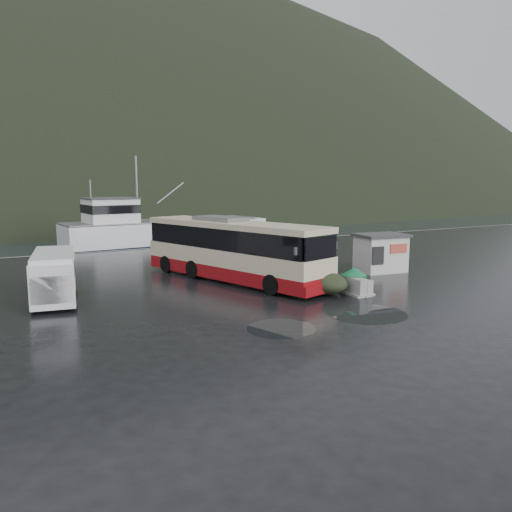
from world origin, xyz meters
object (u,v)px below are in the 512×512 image
ticket_kiosk (380,271)px  dome_tent (322,293)px  waste_bin_left (299,293)px  jersey_barrier_a (354,294)px  waste_bin_right (354,292)px  fishing_trawler (164,237)px  coach_bus (233,280)px  white_van (56,300)px  jersey_barrier_b (358,294)px

ticket_kiosk → dome_tent: bearing=-147.1°
waste_bin_left → jersey_barrier_a: 2.88m
waste_bin_right → fishing_trawler: bearing=90.1°
coach_bus → waste_bin_right: 7.30m
waste_bin_left → dome_tent: (1.11, -0.54, 0.00)m
fishing_trawler → jersey_barrier_a: bearing=-95.3°
waste_bin_left → fishing_trawler: 29.61m
white_van → waste_bin_left: bearing=-12.5°
jersey_barrier_a → waste_bin_right: bearing=53.2°
waste_bin_right → jersey_barrier_b: bearing=-106.5°
jersey_barrier_a → ticket_kiosk: bearing=36.8°
waste_bin_left → jersey_barrier_b: size_ratio=0.93×
white_van → dome_tent: size_ratio=1.92×
dome_tent → waste_bin_right: bearing=-19.2°
waste_bin_left → fishing_trawler: (2.69, 29.48, 0.00)m
ticket_kiosk → jersey_barrier_b: (-5.65, -4.44, 0.00)m
white_van → jersey_barrier_a: 15.03m
waste_bin_right → ticket_kiosk: 6.75m
waste_bin_right → dome_tent: waste_bin_right is taller
waste_bin_right → ticket_kiosk: bearing=35.4°
waste_bin_right → jersey_barrier_a: 0.56m
waste_bin_left → jersey_barrier_a: size_ratio=0.84×
ticket_kiosk → fishing_trawler: (-5.56, 26.69, 0.00)m
jersey_barrier_b → jersey_barrier_a: bearing=156.3°
waste_bin_left → jersey_barrier_b: bearing=-32.2°
coach_bus → jersey_barrier_a: (3.81, -6.46, 0.00)m
coach_bus → fishing_trawler: (4.08, 24.59, 0.00)m
white_van → dome_tent: 13.43m
waste_bin_left → fishing_trawler: bearing=84.8°
coach_bus → ticket_kiosk: (9.64, -2.10, 0.00)m
white_van → ticket_kiosk: ticket_kiosk is taller
waste_bin_left → dome_tent: 1.24m
white_van → waste_bin_right: 15.17m
coach_bus → waste_bin_left: 5.09m
waste_bin_right → fishing_trawler: (-0.07, 30.60, 0.00)m
waste_bin_left → white_van: bearing=157.9°
dome_tent → jersey_barrier_a: size_ratio=1.70×
waste_bin_right → fishing_trawler: size_ratio=0.05×
dome_tent → jersey_barrier_a: dome_tent is taller
waste_bin_left → waste_bin_right: 2.98m
coach_bus → ticket_kiosk: coach_bus is taller
dome_tent → jersey_barrier_b: bearing=-36.4°
waste_bin_left → jersey_barrier_b: 3.08m
dome_tent → jersey_barrier_b: size_ratio=1.89×
waste_bin_left → dome_tent: size_ratio=0.49×
waste_bin_right → ticket_kiosk: size_ratio=0.42×
white_van → waste_bin_right: bearing=-12.5°
coach_bus → ticket_kiosk: bearing=-28.4°
white_van → waste_bin_right: (14.06, -5.69, 0.00)m
jersey_barrier_a → fishing_trawler: (0.27, 31.05, 0.00)m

